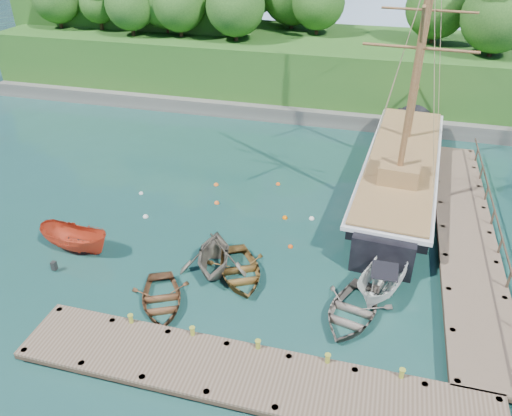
# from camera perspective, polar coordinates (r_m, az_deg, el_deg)

# --- Properties ---
(ground) EXTENTS (160.00, 160.00, 0.00)m
(ground) POSITION_cam_1_polar(r_m,az_deg,el_deg) (26.74, -1.14, -8.03)
(ground) COLOR #143C32
(ground) RESTS_ON ground
(dock_near) EXTENTS (20.00, 3.20, 1.10)m
(dock_near) POSITION_cam_1_polar(r_m,az_deg,el_deg) (21.57, -0.78, -18.63)
(dock_near) COLOR brown
(dock_near) RESTS_ON ground
(dock_east) EXTENTS (3.20, 24.00, 1.10)m
(dock_east) POSITION_cam_1_polar(r_m,az_deg,el_deg) (32.01, 22.80, -2.50)
(dock_east) COLOR brown
(dock_east) RESTS_ON ground
(bollard_0) EXTENTS (0.26, 0.26, 0.45)m
(bollard_0) POSITION_cam_1_polar(r_m,az_deg,el_deg) (24.52, -13.87, -13.57)
(bollard_0) COLOR olive
(bollard_0) RESTS_ON ground
(bollard_1) EXTENTS (0.26, 0.26, 0.45)m
(bollard_1) POSITION_cam_1_polar(r_m,az_deg,el_deg) (23.48, -7.14, -15.20)
(bollard_1) COLOR olive
(bollard_1) RESTS_ON ground
(bollard_2) EXTENTS (0.26, 0.26, 0.45)m
(bollard_2) POSITION_cam_1_polar(r_m,az_deg,el_deg) (22.78, 0.22, -16.73)
(bollard_2) COLOR olive
(bollard_2) RESTS_ON ground
(bollard_3) EXTENTS (0.26, 0.26, 0.45)m
(bollard_3) POSITION_cam_1_polar(r_m,az_deg,el_deg) (22.47, 8.02, -18.05)
(bollard_3) COLOR olive
(bollard_3) RESTS_ON ground
(bollard_4) EXTENTS (0.26, 0.26, 0.45)m
(bollard_4) POSITION_cam_1_polar(r_m,az_deg,el_deg) (22.55, 16.01, -19.06)
(bollard_4) COLOR olive
(bollard_4) RESTS_ON ground
(rowboat_0) EXTENTS (4.46, 5.01, 0.86)m
(rowboat_0) POSITION_cam_1_polar(r_m,az_deg,el_deg) (25.61, -10.73, -10.80)
(rowboat_0) COLOR brown
(rowboat_0) RESTS_ON ground
(rowboat_1) EXTENTS (4.56, 4.99, 2.24)m
(rowboat_1) POSITION_cam_1_polar(r_m,az_deg,el_deg) (27.44, -4.80, -6.95)
(rowboat_1) COLOR #5C574B
(rowboat_1) RESTS_ON ground
(rowboat_2) EXTENTS (4.91, 5.46, 0.93)m
(rowboat_2) POSITION_cam_1_polar(r_m,az_deg,el_deg) (26.88, -1.86, -7.80)
(rowboat_2) COLOR brown
(rowboat_2) RESTS_ON ground
(rowboat_3) EXTENTS (4.28, 5.26, 0.96)m
(rowboat_3) POSITION_cam_1_polar(r_m,az_deg,el_deg) (24.97, 10.77, -12.12)
(rowboat_3) COLOR #6B6259
(rowboat_3) RESTS_ON ground
(motorboat_orange) EXTENTS (4.65, 2.24, 1.73)m
(motorboat_orange) POSITION_cam_1_polar(r_m,az_deg,el_deg) (30.52, -19.73, -4.54)
(motorboat_orange) COLOR #C33C20
(motorboat_orange) RESTS_ON ground
(cabin_boat_white) EXTENTS (3.18, 5.17, 1.87)m
(cabin_boat_white) POSITION_cam_1_polar(r_m,az_deg,el_deg) (26.63, 14.12, -9.37)
(cabin_boat_white) COLOR white
(cabin_boat_white) RESTS_ON ground
(schooner) EXTENTS (6.14, 26.44, 19.17)m
(schooner) POSITION_cam_1_polar(r_m,az_deg,el_deg) (35.61, 16.10, 3.49)
(schooner) COLOR black
(schooner) RESTS_ON ground
(mooring_buoy_0) EXTENTS (0.36, 0.36, 0.36)m
(mooring_buoy_0) POSITION_cam_1_polar(r_m,az_deg,el_deg) (32.43, -12.50, -1.03)
(mooring_buoy_0) COLOR silver
(mooring_buoy_0) RESTS_ON ground
(mooring_buoy_1) EXTENTS (0.34, 0.34, 0.34)m
(mooring_buoy_1) POSITION_cam_1_polar(r_m,az_deg,el_deg) (33.22, -4.50, 0.52)
(mooring_buoy_1) COLOR orange
(mooring_buoy_1) RESTS_ON ground
(mooring_buoy_2) EXTENTS (0.33, 0.33, 0.33)m
(mooring_buoy_2) POSITION_cam_1_polar(r_m,az_deg,el_deg) (31.60, 3.33, -1.18)
(mooring_buoy_2) COLOR #F06600
(mooring_buoy_2) RESTS_ON ground
(mooring_buoy_3) EXTENTS (0.34, 0.34, 0.34)m
(mooring_buoy_3) POSITION_cam_1_polar(r_m,az_deg,el_deg) (31.67, 6.38, -1.27)
(mooring_buoy_3) COLOR silver
(mooring_buoy_3) RESTS_ON ground
(mooring_buoy_4) EXTENTS (0.35, 0.35, 0.35)m
(mooring_buoy_4) POSITION_cam_1_polar(r_m,az_deg,el_deg) (35.43, -4.58, 2.61)
(mooring_buoy_4) COLOR orange
(mooring_buoy_4) RESTS_ON ground
(mooring_buoy_5) EXTENTS (0.31, 0.31, 0.31)m
(mooring_buoy_5) POSITION_cam_1_polar(r_m,az_deg,el_deg) (35.43, 2.53, 2.69)
(mooring_buoy_5) COLOR #F05914
(mooring_buoy_5) RESTS_ON ground
(mooring_buoy_6) EXTENTS (0.30, 0.30, 0.30)m
(mooring_buoy_6) POSITION_cam_1_polar(r_m,az_deg,el_deg) (35.14, -12.99, 1.59)
(mooring_buoy_6) COLOR silver
(mooring_buoy_6) RESTS_ON ground
(mooring_buoy_7) EXTENTS (0.30, 0.30, 0.30)m
(mooring_buoy_7) POSITION_cam_1_polar(r_m,az_deg,el_deg) (29.04, 3.95, -4.48)
(mooring_buoy_7) COLOR #DB470D
(mooring_buoy_7) RESTS_ON ground
(headland) EXTENTS (51.00, 19.31, 12.90)m
(headland) POSITION_cam_1_polar(r_m,az_deg,el_deg) (55.71, -5.29, 19.34)
(headland) COLOR #474744
(headland) RESTS_ON ground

